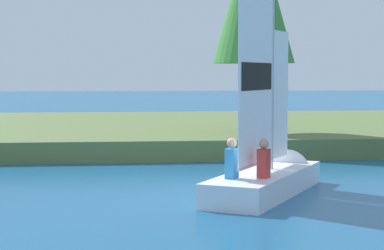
% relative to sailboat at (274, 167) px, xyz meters
% --- Properties ---
extents(shore_bank, '(80.00, 15.93, 0.62)m').
position_rel_sailboat_xyz_m(shore_bank, '(-2.53, 13.14, -0.20)').
color(shore_bank, '#5B703D').
rests_on(shore_bank, ground).
extents(sailboat, '(3.54, 4.88, 6.58)m').
position_rel_sailboat_xyz_m(sailboat, '(0.00, 0.00, 0.00)').
color(sailboat, white).
rests_on(sailboat, ground).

